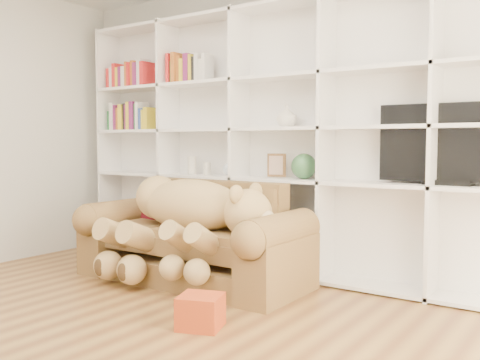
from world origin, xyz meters
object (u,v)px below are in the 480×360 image
Objects in this scene: teddy_bear at (186,216)px; tv at (449,145)px; sofa at (195,243)px; gift_box at (201,312)px.

teddy_bear is 1.42× the size of tv.
sofa is at bearing 113.42° from teddy_bear.
sofa is at bearing -161.53° from tv.
gift_box is 0.26× the size of tv.
gift_box is 2.18m from tv.
teddy_bear reaches higher than sofa.
tv is (1.91, 0.64, 0.85)m from sofa.
gift_box is at bearing -35.58° from teddy_bear.
tv reaches higher than sofa.
tv reaches higher than teddy_bear.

